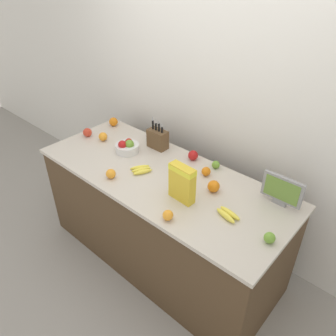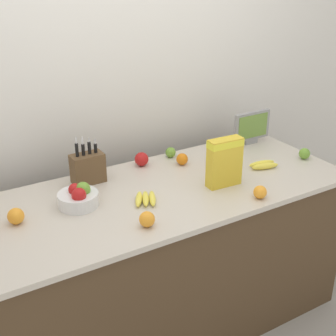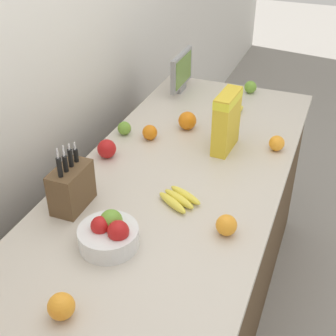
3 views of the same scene
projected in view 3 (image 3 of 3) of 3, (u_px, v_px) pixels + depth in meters
ground_plane at (173, 324)px, 2.39m from camera, size 14.00×14.00×0.00m
wall_back at (27, 65)px, 1.88m from camera, size 9.00×0.06×2.60m
counter at (174, 260)px, 2.15m from camera, size 2.09×0.85×0.90m
knife_block at (71, 187)px, 1.71m from camera, size 0.18×0.10×0.28m
small_monitor at (182, 71)px, 2.58m from camera, size 0.28×0.03×0.22m
cereal_box at (227, 119)px, 2.03m from camera, size 0.20×0.08×0.27m
fruit_bowl at (109, 234)px, 1.55m from camera, size 0.20×0.20×0.12m
banana_bunch_left at (179, 199)px, 1.76m from camera, size 0.17×0.18×0.03m
banana_bunch_right at (231, 111)px, 2.38m from camera, size 0.18×0.11×0.04m
apple_rear at (107, 149)px, 2.02m from camera, size 0.08×0.08×0.08m
apple_front at (124, 128)px, 2.20m from camera, size 0.06×0.06×0.06m
apple_near_bananas at (250, 87)px, 2.60m from camera, size 0.07×0.07×0.07m
orange_front_right at (226, 225)px, 1.60m from camera, size 0.07×0.07×0.07m
orange_mid_right at (150, 132)px, 2.16m from camera, size 0.07×0.07×0.07m
orange_by_cereal at (61, 306)px, 1.30m from camera, size 0.08×0.08×0.08m
orange_near_bowl at (277, 143)px, 2.08m from camera, size 0.07×0.07×0.07m
orange_back_center at (187, 121)px, 2.24m from camera, size 0.09×0.09×0.09m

